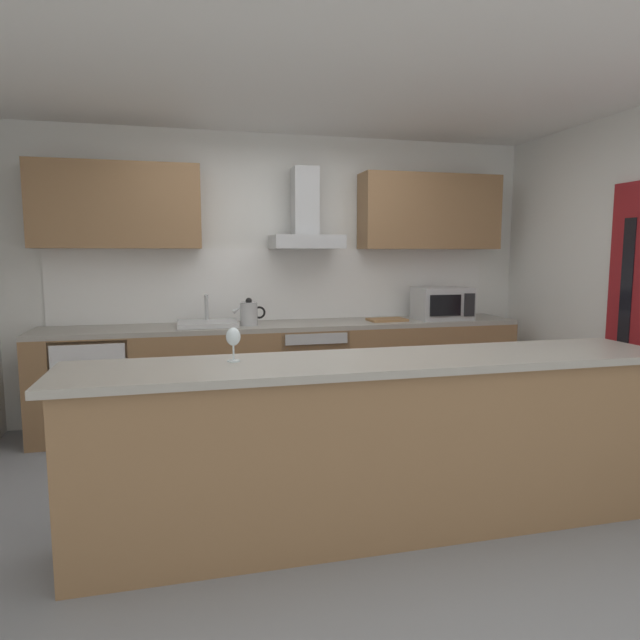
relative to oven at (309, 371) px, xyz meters
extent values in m
cube|color=gray|center=(-0.19, -1.47, -0.47)|extent=(5.81, 4.64, 0.02)
cube|color=white|center=(-0.19, -1.47, 2.15)|extent=(5.81, 4.64, 0.02)
cube|color=white|center=(-0.19, 0.41, 0.84)|extent=(5.81, 0.12, 2.60)
cube|color=white|center=(-0.19, 0.33, 0.77)|extent=(4.09, 0.02, 0.66)
cube|color=olive|center=(-0.19, 0.03, -0.03)|extent=(4.24, 0.60, 0.86)
cube|color=#9E998E|center=(-0.19, 0.03, 0.42)|extent=(4.24, 0.60, 0.04)
cube|color=olive|center=(-0.06, -2.02, 0.00)|extent=(3.22, 0.52, 0.92)
cube|color=#9E998E|center=(-0.06, -2.02, 0.48)|extent=(3.32, 0.64, 0.04)
cube|color=olive|center=(-1.60, 0.18, 1.45)|extent=(1.36, 0.32, 0.70)
cube|color=olive|center=(1.23, 0.18, 1.45)|extent=(1.36, 0.32, 0.70)
cube|color=black|center=(2.18, -1.27, 0.67)|extent=(0.01, 0.11, 1.31)
cube|color=slate|center=(0.00, 0.01, 0.00)|extent=(0.60, 0.56, 0.80)
cube|color=black|center=(0.00, -0.29, -0.06)|extent=(0.50, 0.02, 0.48)
cube|color=#B7BABC|center=(0.00, -0.29, 0.34)|extent=(0.54, 0.02, 0.09)
cylinder|color=#B7BABC|center=(0.00, -0.32, 0.18)|extent=(0.49, 0.02, 0.02)
cube|color=white|center=(-1.81, 0.01, -0.04)|extent=(0.58, 0.56, 0.85)
cube|color=silver|center=(-1.81, -0.28, -0.04)|extent=(0.55, 0.02, 0.80)
cylinder|color=#B7BABC|center=(-1.59, -0.30, 0.01)|extent=(0.02, 0.02, 0.38)
cube|color=#B7BABC|center=(1.28, -0.02, 0.59)|extent=(0.50, 0.36, 0.30)
cube|color=black|center=(1.22, -0.21, 0.59)|extent=(0.30, 0.02, 0.19)
cube|color=black|center=(1.46, -0.21, 0.59)|extent=(0.10, 0.01, 0.21)
cube|color=silver|center=(-0.89, 0.01, 0.46)|extent=(0.50, 0.40, 0.04)
cylinder|color=#B7BABC|center=(-0.89, 0.13, 0.57)|extent=(0.03, 0.03, 0.26)
cylinder|color=#B7BABC|center=(-0.89, 0.05, 0.69)|extent=(0.03, 0.16, 0.03)
cylinder|color=#B7BABC|center=(-0.54, -0.03, 0.54)|extent=(0.15, 0.15, 0.20)
sphere|color=black|center=(-0.54, -0.03, 0.65)|extent=(0.06, 0.06, 0.06)
cone|color=#B7BABC|center=(-0.64, -0.03, 0.58)|extent=(0.09, 0.04, 0.07)
torus|color=black|center=(-0.45, -0.03, 0.55)|extent=(0.11, 0.02, 0.11)
cube|color=#B7BABC|center=(0.00, 0.11, 1.16)|extent=(0.62, 0.45, 0.12)
cube|color=#B7BABC|center=(0.00, 0.16, 1.52)|extent=(0.22, 0.22, 0.60)
cylinder|color=silver|center=(-0.84, -1.92, 0.51)|extent=(0.07, 0.07, 0.01)
cylinder|color=silver|center=(-0.84, -1.92, 0.55)|extent=(0.01, 0.01, 0.09)
ellipsoid|color=silver|center=(-0.84, -1.92, 0.63)|extent=(0.08, 0.08, 0.10)
cube|color=#9E7247|center=(0.73, -0.02, 0.45)|extent=(0.35, 0.24, 0.02)
camera|label=1|loc=(-1.09, -4.75, 1.06)|focal=30.88mm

